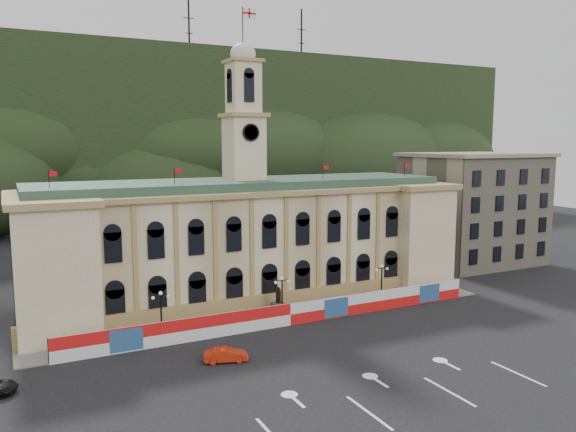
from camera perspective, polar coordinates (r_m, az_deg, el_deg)
name	(u,v)px	position (r m, az deg, el deg)	size (l,w,h in m)	color
ground	(367,374)	(52.17, 8.02, -15.61)	(260.00, 260.00, 0.00)	black
lane_markings	(403,397)	(48.53, 11.56, -17.53)	(26.00, 10.00, 0.02)	white
hill_ridge	(114,145)	(163.54, -17.25, 6.88)	(230.00, 80.00, 64.00)	black
city_hall	(246,239)	(73.42, -4.29, -2.36)	(56.20, 17.60, 37.10)	beige
side_building_right	(473,208)	(100.21, 18.24, 0.80)	(21.00, 17.00, 18.60)	tan
hoarding_fence	(290,314)	(63.90, 0.22, -9.94)	(50.00, 0.44, 2.50)	red
pavement	(279,318)	(66.52, -0.89, -10.29)	(56.00, 5.50, 0.16)	slate
statue	(278,308)	(66.40, -0.99, -9.32)	(1.40, 1.40, 3.72)	#595651
lamp_left	(161,311)	(60.39, -12.77, -9.37)	(1.96, 0.44, 5.15)	black
lamp_center	(282,294)	(65.01, -0.61, -7.95)	(1.96, 0.44, 5.15)	black
lamp_right	(382,281)	(72.10, 9.49, -6.50)	(1.96, 0.44, 5.15)	black
red_sedan	(226,355)	(54.35, -6.33, -13.84)	(4.35, 2.52, 1.35)	red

